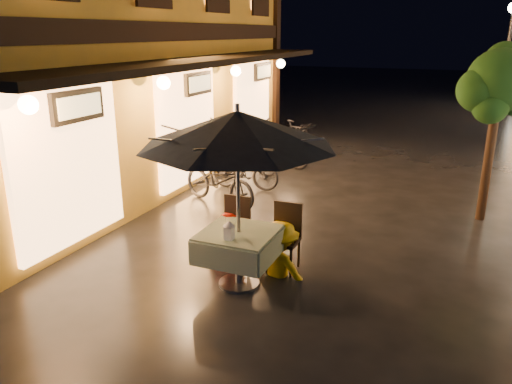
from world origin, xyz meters
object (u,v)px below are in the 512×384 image
at_px(person_yellow, 281,224).
at_px(bicycle_0, 219,180).
at_px(patio_umbrella, 237,129).
at_px(table_lantern, 229,229).
at_px(person_orange, 227,214).
at_px(cafe_table, 239,245).

xyz_separation_m(person_yellow, bicycle_0, (-2.14, 2.36, -0.26)).
distance_m(patio_umbrella, table_lantern, 1.26).
height_order(person_orange, person_yellow, person_orange).
bearing_deg(cafe_table, person_yellow, 54.14).
distance_m(patio_umbrella, person_orange, 1.53).
xyz_separation_m(person_orange, person_yellow, (0.82, 0.01, -0.02)).
relative_size(cafe_table, patio_umbrella, 0.39).
distance_m(patio_umbrella, bicycle_0, 3.77).
bearing_deg(person_yellow, patio_umbrella, 62.94).
distance_m(person_yellow, bicycle_0, 3.20).
bearing_deg(patio_umbrella, table_lantern, -90.00).
relative_size(patio_umbrella, person_orange, 1.63).
bearing_deg(cafe_table, bicycle_0, 121.02).
height_order(patio_umbrella, table_lantern, patio_umbrella).
xyz_separation_m(table_lantern, person_orange, (-0.43, 0.82, -0.14)).
xyz_separation_m(cafe_table, person_yellow, (0.39, 0.54, 0.17)).
xyz_separation_m(patio_umbrella, bicycle_0, (-1.75, 2.90, -1.65)).
relative_size(table_lantern, person_orange, 0.16).
bearing_deg(person_yellow, table_lantern, 73.39).
height_order(cafe_table, bicycle_0, bicycle_0).
relative_size(patio_umbrella, bicycle_0, 1.34).
relative_size(patio_umbrella, table_lantern, 10.11).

